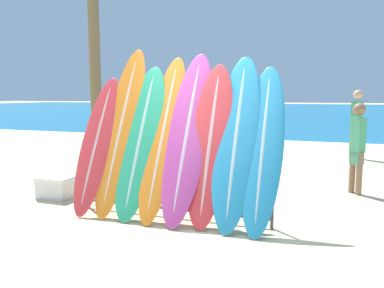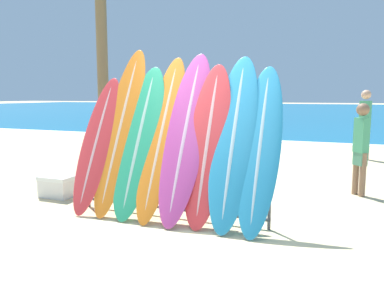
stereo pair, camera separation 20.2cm
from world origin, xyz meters
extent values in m
plane|color=beige|center=(0.00, 0.00, 0.00)|extent=(160.00, 160.00, 0.00)
cube|color=#146693|center=(0.00, 39.28, 0.00)|extent=(120.00, 60.00, 0.00)
cube|color=white|center=(0.00, 9.58, 0.01)|extent=(120.00, 0.60, 0.01)
cylinder|color=#47474C|center=(-1.66, 0.61, 0.44)|extent=(0.04, 0.04, 0.88)
cylinder|color=#47474C|center=(0.99, 0.61, 0.44)|extent=(0.04, 0.04, 0.88)
cylinder|color=#47474C|center=(-0.33, 0.61, 0.86)|extent=(2.70, 0.04, 0.04)
cylinder|color=#47474C|center=(-0.33, 0.61, 0.12)|extent=(2.70, 0.04, 0.04)
ellipsoid|color=red|center=(-1.50, 0.62, 0.96)|extent=(0.51, 1.04, 1.92)
ellipsoid|color=#D59E9F|center=(-1.50, 0.62, 0.96)|extent=(0.09, 1.01, 1.85)
ellipsoid|color=orange|center=(-1.17, 0.74, 1.17)|extent=(0.53, 1.22, 2.35)
ellipsoid|color=beige|center=(-1.17, 0.74, 1.17)|extent=(0.09, 1.18, 2.26)
ellipsoid|color=#289E70|center=(-0.83, 0.67, 1.03)|extent=(0.60, 1.09, 2.07)
ellipsoid|color=#9AC3B3|center=(-0.83, 0.67, 1.03)|extent=(0.11, 1.06, 1.99)
ellipsoid|color=orange|center=(-0.50, 0.71, 1.10)|extent=(0.50, 1.21, 2.20)
ellipsoid|color=beige|center=(-0.50, 0.71, 1.10)|extent=(0.09, 1.17, 2.12)
ellipsoid|color=#B23D8E|center=(-0.15, 0.71, 1.12)|extent=(0.58, 1.25, 2.25)
ellipsoid|color=#CAA1BE|center=(-0.15, 0.71, 1.12)|extent=(0.10, 1.21, 2.17)
ellipsoid|color=red|center=(0.18, 0.66, 1.04)|extent=(0.55, 0.97, 2.07)
ellipsoid|color=#D59E9F|center=(0.18, 0.66, 1.04)|extent=(0.10, 0.94, 1.99)
ellipsoid|color=teal|center=(0.51, 0.69, 1.09)|extent=(0.57, 1.13, 2.18)
ellipsoid|color=#98BACC|center=(0.51, 0.69, 1.09)|extent=(0.10, 1.10, 2.10)
ellipsoid|color=teal|center=(0.85, 0.66, 1.02)|extent=(0.51, 1.08, 2.03)
ellipsoid|color=#98BACC|center=(0.85, 0.66, 1.02)|extent=(0.09, 1.05, 1.96)
cylinder|color=tan|center=(2.28, 6.66, 0.42)|extent=(0.12, 0.12, 0.84)
cylinder|color=tan|center=(2.45, 6.60, 0.42)|extent=(0.12, 0.12, 0.84)
cube|color=gold|center=(2.36, 6.63, 0.71)|extent=(0.28, 0.22, 0.25)
cube|color=#42996B|center=(2.36, 6.63, 1.17)|extent=(0.30, 0.25, 0.66)
sphere|color=tan|center=(2.36, 6.63, 1.65)|extent=(0.24, 0.24, 0.24)
cylinder|color=#846047|center=(2.04, 2.81, 0.36)|extent=(0.10, 0.10, 0.72)
cylinder|color=#846047|center=(2.14, 2.69, 0.36)|extent=(0.10, 0.10, 0.72)
cube|color=#478466|center=(2.09, 2.75, 0.61)|extent=(0.22, 0.24, 0.22)
cube|color=#42996B|center=(2.09, 2.75, 1.00)|extent=(0.25, 0.26, 0.56)
sphere|color=#846047|center=(2.09, 2.75, 1.41)|extent=(0.20, 0.20, 0.20)
cylinder|color=brown|center=(-4.80, 5.60, 2.73)|extent=(0.32, 0.32, 5.45)
cube|color=silver|center=(-2.47, 0.88, 0.14)|extent=(0.52, 0.36, 0.28)
cube|color=white|center=(-2.47, 0.88, 0.31)|extent=(0.54, 0.37, 0.06)
camera|label=1|loc=(1.54, -3.93, 1.64)|focal=35.00mm
camera|label=2|loc=(1.72, -3.86, 1.64)|focal=35.00mm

